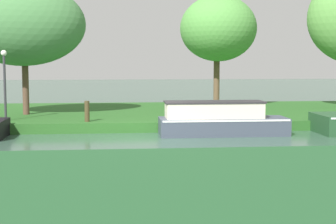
% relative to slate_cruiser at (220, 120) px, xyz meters
% --- Properties ---
extents(ground_plane, '(120.00, 120.00, 0.00)m').
position_rel_slate_cruiser_xyz_m(ground_plane, '(-2.94, -1.20, -0.57)').
color(ground_plane, '#395A48').
extents(riverbank_far, '(72.00, 10.00, 0.40)m').
position_rel_slate_cruiser_xyz_m(riverbank_far, '(-2.94, 5.80, -0.37)').
color(riverbank_far, '#2A5D23').
rests_on(riverbank_far, ground_plane).
extents(riverbank_near, '(72.00, 10.00, 0.40)m').
position_rel_slate_cruiser_xyz_m(riverbank_near, '(-2.94, -10.20, -0.37)').
color(riverbank_near, '#22512A').
rests_on(riverbank_near, ground_plane).
extents(slate_cruiser, '(4.90, 1.51, 1.30)m').
position_rel_slate_cruiser_xyz_m(slate_cruiser, '(0.00, 0.00, 0.00)').
color(slate_cruiser, '#3F4756').
rests_on(slate_cruiser, ground_plane).
extents(willow_tree_left, '(5.56, 3.65, 5.85)m').
position_rel_slate_cruiser_xyz_m(willow_tree_left, '(-8.07, 4.09, 3.85)').
color(willow_tree_left, brown).
rests_on(willow_tree_left, riverbank_far).
extents(willow_tree_centre, '(4.04, 4.28, 5.88)m').
position_rel_slate_cruiser_xyz_m(willow_tree_centre, '(1.42, 7.89, 3.95)').
color(willow_tree_centre, brown).
rests_on(willow_tree_centre, riverbank_far).
extents(lamp_post, '(0.24, 0.24, 2.87)m').
position_rel_slate_cruiser_xyz_m(lamp_post, '(-8.46, 2.08, 1.64)').
color(lamp_post, '#333338').
rests_on(lamp_post, riverbank_far).
extents(mooring_post_near, '(0.20, 0.20, 0.83)m').
position_rel_slate_cruiser_xyz_m(mooring_post_near, '(-5.14, 1.42, 0.25)').
color(mooring_post_near, '#463A21').
rests_on(mooring_post_near, riverbank_far).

